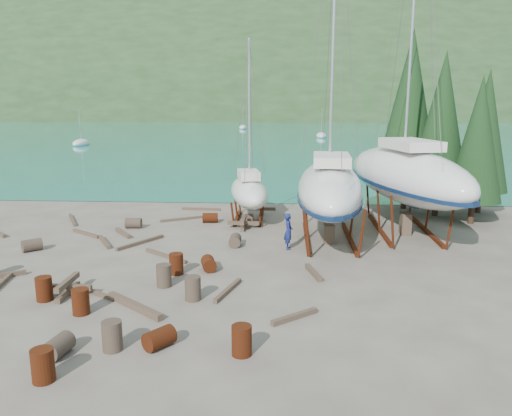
# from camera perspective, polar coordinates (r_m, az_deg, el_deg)

# --- Properties ---
(ground) EXTENTS (600.00, 600.00, 0.00)m
(ground) POSITION_cam_1_polar(r_m,az_deg,el_deg) (20.68, -5.43, -7.86)
(ground) COLOR #574D45
(ground) RESTS_ON ground
(bay_water) EXTENTS (700.00, 700.00, 0.00)m
(bay_water) POSITION_cam_1_polar(r_m,az_deg,el_deg) (334.28, 2.93, 10.90)
(bay_water) COLOR teal
(bay_water) RESTS_ON ground
(far_hill) EXTENTS (800.00, 360.00, 110.00)m
(far_hill) POSITION_cam_1_polar(r_m,az_deg,el_deg) (339.28, 2.94, 10.92)
(far_hill) COLOR #22361B
(far_hill) RESTS_ON ground
(far_house_left) EXTENTS (6.60, 5.60, 5.60)m
(far_house_left) POSITION_cam_1_polar(r_m,az_deg,el_deg) (218.54, -13.61, 10.71)
(far_house_left) COLOR beige
(far_house_left) RESTS_ON ground
(far_house_center) EXTENTS (6.60, 5.60, 5.60)m
(far_house_center) POSITION_cam_1_polar(r_m,az_deg,el_deg) (210.50, -2.94, 10.99)
(far_house_center) COLOR beige
(far_house_center) RESTS_ON ground
(far_house_right) EXTENTS (6.60, 5.60, 5.60)m
(far_house_right) POSITION_cam_1_polar(r_m,az_deg,el_deg) (210.96, 10.94, 10.79)
(far_house_right) COLOR beige
(far_house_right) RESTS_ON ground
(cypress_near_right) EXTENTS (3.60, 3.60, 10.00)m
(cypress_near_right) POSITION_cam_1_polar(r_m,az_deg,el_deg) (32.61, 20.46, 9.17)
(cypress_near_right) COLOR black
(cypress_near_right) RESTS_ON ground
(cypress_mid_right) EXTENTS (3.06, 3.06, 8.50)m
(cypress_mid_right) POSITION_cam_1_polar(r_m,az_deg,el_deg) (31.24, 24.05, 7.18)
(cypress_mid_right) COLOR black
(cypress_mid_right) RESTS_ON ground
(cypress_back_left) EXTENTS (4.14, 4.14, 11.50)m
(cypress_back_left) POSITION_cam_1_polar(r_m,az_deg,el_deg) (34.13, 17.14, 10.95)
(cypress_back_left) COLOR black
(cypress_back_left) RESTS_ON ground
(cypress_far_right) EXTENTS (3.24, 3.24, 9.00)m
(cypress_far_right) POSITION_cam_1_polar(r_m,az_deg,el_deg) (34.55, 24.72, 7.98)
(cypress_far_right) COLOR black
(cypress_far_right) RESTS_ON ground
(moored_boat_left) EXTENTS (2.00, 5.00, 6.05)m
(moored_boat_left) POSITION_cam_1_polar(r_m,az_deg,el_deg) (86.08, -19.35, 7.01)
(moored_boat_left) COLOR silver
(moored_boat_left) RESTS_ON ground
(moored_boat_mid) EXTENTS (2.00, 5.00, 6.05)m
(moored_boat_mid) POSITION_cam_1_polar(r_m,az_deg,el_deg) (99.66, 7.46, 8.19)
(moored_boat_mid) COLOR silver
(moored_boat_mid) RESTS_ON ground
(moored_boat_far) EXTENTS (2.00, 5.00, 6.05)m
(moored_boat_far) POSITION_cam_1_polar(r_m,az_deg,el_deg) (129.84, -1.51, 9.18)
(moored_boat_far) COLOR silver
(moored_boat_far) RESTS_ON ground
(large_sailboat_near) EXTENTS (3.77, 11.03, 17.13)m
(large_sailboat_near) POSITION_cam_1_polar(r_m,az_deg,el_deg) (25.58, 8.41, 2.35)
(large_sailboat_near) COLOR silver
(large_sailboat_near) RESTS_ON ground
(large_sailboat_far) EXTENTS (6.39, 12.80, 19.44)m
(large_sailboat_far) POSITION_cam_1_polar(r_m,az_deg,el_deg) (28.14, 16.75, 3.69)
(large_sailboat_far) COLOR silver
(large_sailboat_far) RESTS_ON ground
(small_sailboat_shore) EXTENTS (3.33, 6.88, 10.57)m
(small_sailboat_shore) POSITION_cam_1_polar(r_m,az_deg,el_deg) (29.92, -0.80, 1.92)
(small_sailboat_shore) COLOR silver
(small_sailboat_shore) RESTS_ON ground
(worker) EXTENTS (0.47, 0.67, 1.77)m
(worker) POSITION_cam_1_polar(r_m,az_deg,el_deg) (24.17, 3.72, -2.68)
(worker) COLOR navy
(worker) RESTS_ON ground
(drum_1) EXTENTS (0.73, 0.97, 0.58)m
(drum_1) POSITION_cam_1_polar(r_m,az_deg,el_deg) (15.59, -21.68, -14.48)
(drum_1) COLOR #2D2823
(drum_1) RESTS_ON ground
(drum_3) EXTENTS (0.58, 0.58, 0.88)m
(drum_3) POSITION_cam_1_polar(r_m,az_deg,el_deg) (14.42, -23.18, -16.20)
(drum_3) COLOR #5B250F
(drum_3) RESTS_ON ground
(drum_4) EXTENTS (0.93, 0.65, 0.58)m
(drum_4) POSITION_cam_1_polar(r_m,az_deg,el_deg) (29.60, -5.25, -1.12)
(drum_4) COLOR #5B250F
(drum_4) RESTS_ON ground
(drum_5) EXTENTS (0.58, 0.58, 0.88)m
(drum_5) POSITION_cam_1_polar(r_m,az_deg,el_deg) (18.35, -7.23, -9.09)
(drum_5) COLOR #2D2823
(drum_5) RESTS_ON ground
(drum_6) EXTENTS (0.80, 1.01, 0.58)m
(drum_6) POSITION_cam_1_polar(r_m,az_deg,el_deg) (21.39, -5.43, -6.35)
(drum_6) COLOR #5B250F
(drum_6) RESTS_ON ground
(drum_7) EXTENTS (0.58, 0.58, 0.88)m
(drum_7) POSITION_cam_1_polar(r_m,az_deg,el_deg) (14.55, -1.65, -14.88)
(drum_7) COLOR #5B250F
(drum_7) RESTS_ON ground
(drum_9) EXTENTS (0.91, 0.62, 0.58)m
(drum_9) POSITION_cam_1_polar(r_m,az_deg,el_deg) (29.05, -13.82, -1.68)
(drum_9) COLOR #2D2823
(drum_9) RESTS_ON ground
(drum_10) EXTENTS (0.58, 0.58, 0.88)m
(drum_10) POSITION_cam_1_polar(r_m,az_deg,el_deg) (18.07, -19.40, -10.05)
(drum_10) COLOR #5B250F
(drum_10) RESTS_ON ground
(drum_11) EXTENTS (0.59, 0.89, 0.58)m
(drum_11) POSITION_cam_1_polar(r_m,az_deg,el_deg) (24.77, -2.41, -3.72)
(drum_11) COLOR #2D2823
(drum_11) RESTS_ON ground
(drum_12) EXTENTS (1.00, 1.05, 0.58)m
(drum_12) POSITION_cam_1_polar(r_m,az_deg,el_deg) (15.26, -10.98, -14.40)
(drum_12) COLOR #5B250F
(drum_12) RESTS_ON ground
(drum_13) EXTENTS (0.58, 0.58, 0.88)m
(drum_13) POSITION_cam_1_polar(r_m,az_deg,el_deg) (19.69, -23.06, -8.49)
(drum_13) COLOR #5B250F
(drum_13) RESTS_ON ground
(drum_14) EXTENTS (0.58, 0.58, 0.88)m
(drum_14) POSITION_cam_1_polar(r_m,az_deg,el_deg) (21.05, -9.09, -6.32)
(drum_14) COLOR #5B250F
(drum_14) RESTS_ON ground
(drum_15) EXTENTS (1.05, 1.01, 0.58)m
(drum_15) POSITION_cam_1_polar(r_m,az_deg,el_deg) (26.25, -24.23, -3.89)
(drum_15) COLOR #2D2823
(drum_15) RESTS_ON ground
(drum_16) EXTENTS (0.58, 0.58, 0.88)m
(drum_16) POSITION_cam_1_polar(r_m,az_deg,el_deg) (19.78, -10.48, -7.60)
(drum_16) COLOR #2D2823
(drum_16) RESTS_ON ground
(drum_17) EXTENTS (0.58, 0.58, 0.88)m
(drum_17) POSITION_cam_1_polar(r_m,az_deg,el_deg) (15.36, -16.12, -13.86)
(drum_17) COLOR #2D2823
(drum_17) RESTS_ON ground
(timber_0) EXTENTS (2.51, 1.49, 0.14)m
(timber_0) POSITION_cam_1_polar(r_m,az_deg,el_deg) (30.49, -8.33, -1.23)
(timber_0) COLOR brown
(timber_0) RESTS_ON ground
(timber_1) EXTENTS (0.65, 1.79, 0.19)m
(timber_1) POSITION_cam_1_polar(r_m,az_deg,el_deg) (20.96, 6.58, -7.33)
(timber_1) COLOR brown
(timber_1) RESTS_ON ground
(timber_3) EXTENTS (2.28, 1.53, 0.15)m
(timber_3) POSITION_cam_1_polar(r_m,az_deg,el_deg) (19.91, -18.29, -9.02)
(timber_3) COLOR brown
(timber_3) RESTS_ON ground
(timber_4) EXTENTS (1.31, 2.03, 0.17)m
(timber_4) POSITION_cam_1_polar(r_m,az_deg,el_deg) (26.37, -16.92, -3.72)
(timber_4) COLOR brown
(timber_4) RESTS_ON ground
(timber_5) EXTENTS (0.82, 2.30, 0.16)m
(timber_5) POSITION_cam_1_polar(r_m,az_deg,el_deg) (19.03, -3.24, -9.37)
(timber_5) COLOR brown
(timber_5) RESTS_ON ground
(timber_6) EXTENTS (1.75, 0.24, 0.19)m
(timber_6) POSITION_cam_1_polar(r_m,az_deg,el_deg) (32.92, 0.74, -0.07)
(timber_6) COLOR brown
(timber_6) RESTS_ON ground
(timber_7) EXTENTS (1.56, 1.31, 0.17)m
(timber_7) POSITION_cam_1_polar(r_m,az_deg,el_deg) (16.88, 4.42, -12.27)
(timber_7) COLOR brown
(timber_7) RESTS_ON ground
(timber_8) EXTENTS (1.36, 1.68, 0.19)m
(timber_8) POSITION_cam_1_polar(r_m,az_deg,el_deg) (27.80, -14.96, -2.78)
(timber_8) COLOR brown
(timber_8) RESTS_ON ground
(timber_9) EXTENTS (2.57, 0.31, 0.15)m
(timber_9) POSITION_cam_1_polar(r_m,az_deg,el_deg) (33.05, -6.29, -0.13)
(timber_9) COLOR brown
(timber_9) RESTS_ON ground
(timber_10) EXTENTS (1.75, 2.67, 0.16)m
(timber_10) POSITION_cam_1_polar(r_m,az_deg,el_deg) (25.80, -13.06, -3.86)
(timber_10) COLOR brown
(timber_10) RESTS_ON ground
(timber_11) EXTENTS (2.34, 1.88, 0.15)m
(timber_11) POSITION_cam_1_polar(r_m,az_deg,el_deg) (23.41, -10.28, -5.40)
(timber_11) COLOR brown
(timber_11) RESTS_ON ground
(timber_12) EXTENTS (0.54, 2.21, 0.17)m
(timber_12) POSITION_cam_1_polar(r_m,az_deg,el_deg) (21.98, -27.18, -7.74)
(timber_12) COLOR brown
(timber_12) RESTS_ON ground
(timber_15) EXTENTS (1.58, 2.74, 0.15)m
(timber_15) POSITION_cam_1_polar(r_m,az_deg,el_deg) (31.89, -20.25, -1.27)
(timber_15) COLOR brown
(timber_15) RESTS_ON ground
(timber_16) EXTENTS (2.45, 2.06, 0.23)m
(timber_16) POSITION_cam_1_polar(r_m,az_deg,el_deg) (18.07, -13.73, -10.80)
(timber_16) COLOR brown
(timber_16) RESTS_ON ground
(timber_17) EXTENTS (1.97, 1.46, 0.16)m
(timber_17) POSITION_cam_1_polar(r_m,az_deg,el_deg) (28.33, -18.88, -2.77)
(timber_17) COLOR brown
(timber_17) RESTS_ON ground
(timber_pile_fore) EXTENTS (1.80, 1.80, 0.60)m
(timber_pile_fore) POSITION_cam_1_polar(r_m,az_deg,el_deg) (19.94, -20.73, -8.47)
(timber_pile_fore) COLOR brown
(timber_pile_fore) RESTS_ON ground
(timber_pile_aft) EXTENTS (1.80, 1.80, 0.60)m
(timber_pile_aft) POSITION_cam_1_polar(r_m,az_deg,el_deg) (28.19, -1.44, -1.73)
(timber_pile_aft) COLOR brown
(timber_pile_aft) RESTS_ON ground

